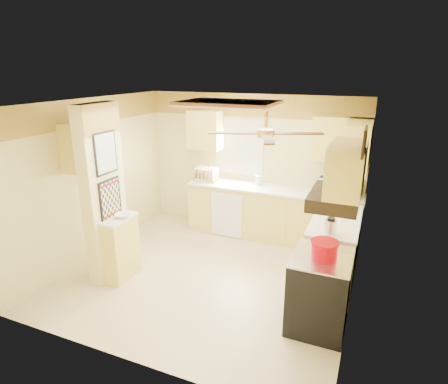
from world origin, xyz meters
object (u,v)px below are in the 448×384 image
at_px(dutch_oven, 324,250).
at_px(kettle, 330,227).
at_px(microwave, 337,186).
at_px(stove, 319,291).
at_px(bowl, 123,215).

relative_size(dutch_oven, kettle, 1.39).
xyz_separation_m(microwave, dutch_oven, (0.12, -2.21, -0.07)).
bearing_deg(stove, dutch_oven, -68.34).
bearing_deg(kettle, bowl, -169.05).
bearing_deg(bowl, dutch_oven, -1.72).
bearing_deg(dutch_oven, bowl, 178.28).
distance_m(microwave, kettle, 1.60).
height_order(bowl, kettle, kettle).
bearing_deg(microwave, kettle, 99.40).
distance_m(microwave, bowl, 3.40).
bearing_deg(microwave, stove, 98.36).
bearing_deg(stove, bowl, 179.25).
xyz_separation_m(microwave, kettle, (0.11, -1.60, -0.05)).
xyz_separation_m(stove, dutch_oven, (0.02, -0.05, 0.56)).
xyz_separation_m(bowl, dutch_oven, (2.77, -0.08, 0.05)).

